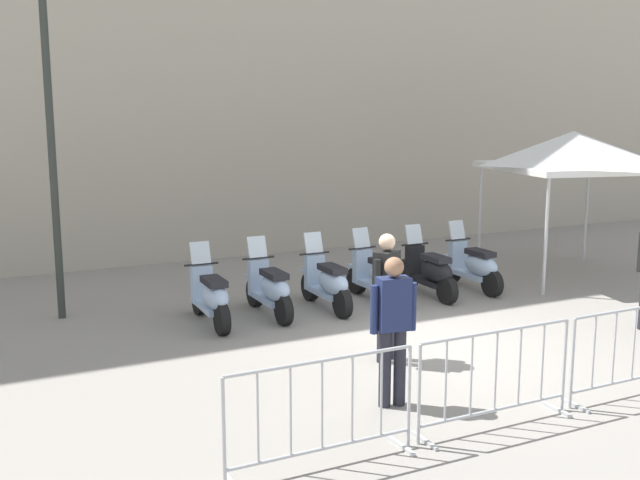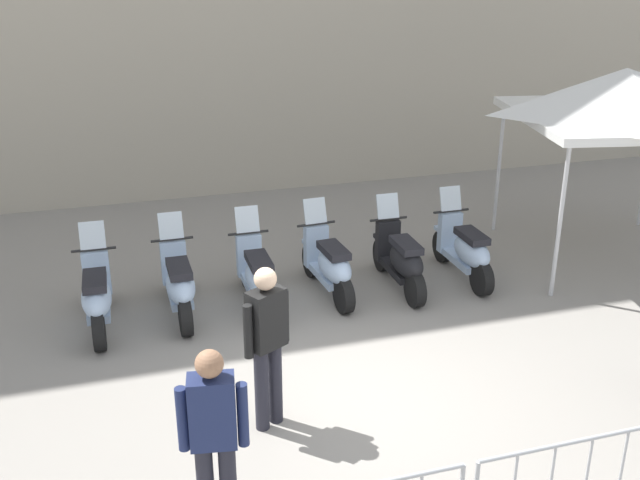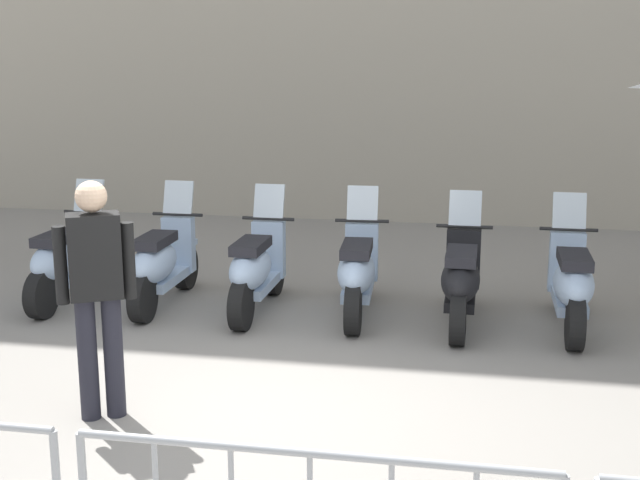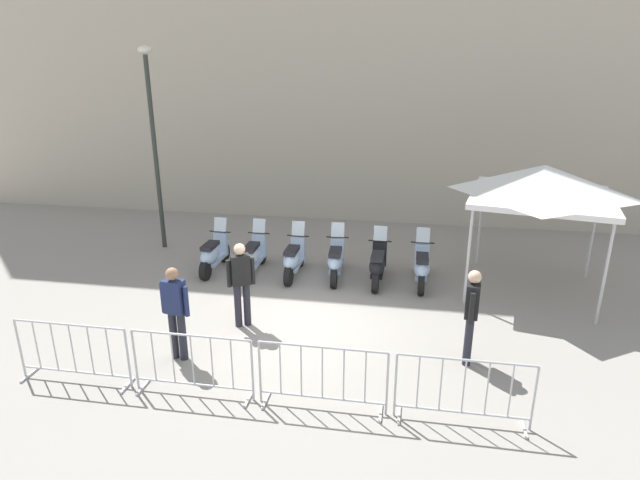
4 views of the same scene
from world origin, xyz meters
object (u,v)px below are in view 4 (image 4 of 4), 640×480
at_px(officer_near_row_end, 241,280).
at_px(officer_mid_plaza, 175,308).
at_px(motorcycle_3, 336,261).
at_px(motorcycle_4, 378,265).
at_px(barrier_segment_2, 322,378).
at_px(barrier_segment_0, 73,354).
at_px(motorcycle_1, 254,256).
at_px(barrier_segment_3, 463,392).
at_px(officer_by_barriers, 471,311).
at_px(motorcycle_0, 213,254).
at_px(canopy_tent, 543,183).
at_px(street_lamp, 153,130).
at_px(motorcycle_2, 294,259).
at_px(barrier_segment_1, 193,365).
at_px(motorcycle_5, 422,267).

bearing_deg(officer_near_row_end, officer_mid_plaza, -106.94).
distance_m(motorcycle_3, officer_near_row_end, 3.10).
bearing_deg(motorcycle_3, officer_near_row_end, -107.30).
xyz_separation_m(motorcycle_4, barrier_segment_2, (0.49, -4.89, 0.07)).
xyz_separation_m(barrier_segment_0, officer_mid_plaza, (1.15, 1.22, 0.46)).
height_order(motorcycle_1, motorcycle_3, same).
bearing_deg(officer_near_row_end, barrier_segment_3, -18.26).
distance_m(motorcycle_1, motorcycle_4, 3.06).
bearing_deg(officer_by_barriers, motorcycle_0, 162.82).
height_order(motorcycle_0, officer_near_row_end, officer_near_row_end).
xyz_separation_m(motorcycle_3, officer_mid_plaza, (-1.36, -4.40, 0.53)).
relative_size(officer_by_barriers, canopy_tent, 0.59).
xyz_separation_m(officer_near_row_end, officer_by_barriers, (4.31, 0.25, 0.00)).
relative_size(motorcycle_0, barrier_segment_0, 0.89).
bearing_deg(barrier_segment_2, motorcycle_4, 95.78).
bearing_deg(canopy_tent, barrier_segment_0, -136.06).
distance_m(barrier_segment_2, barrier_segment_3, 2.05).
relative_size(motorcycle_1, officer_near_row_end, 0.99).
height_order(barrier_segment_2, canopy_tent, canopy_tent).
height_order(motorcycle_0, officer_mid_plaza, officer_mid_plaza).
xyz_separation_m(motorcycle_3, street_lamp, (-5.29, 0.35, 2.82)).
bearing_deg(motorcycle_4, barrier_segment_3, -60.79).
height_order(barrier_segment_2, street_lamp, street_lamp).
xyz_separation_m(street_lamp, officer_mid_plaza, (3.93, -4.76, -2.30)).
height_order(officer_near_row_end, officer_by_barriers, same).
relative_size(motorcycle_2, officer_by_barriers, 0.99).
relative_size(motorcycle_0, canopy_tent, 0.59).
height_order(barrier_segment_1, barrier_segment_3, same).
distance_m(motorcycle_1, motorcycle_3, 2.04).
bearing_deg(officer_by_barriers, barrier_segment_3, -86.15).
distance_m(motorcycle_2, street_lamp, 5.18).
relative_size(motorcycle_0, street_lamp, 0.32).
xyz_separation_m(motorcycle_1, barrier_segment_1, (1.50, -4.78, 0.07)).
distance_m(barrier_segment_3, street_lamp, 10.37).
height_order(barrier_segment_2, officer_by_barriers, officer_by_barriers).
relative_size(motorcycle_3, motorcycle_4, 0.99).
height_order(motorcycle_4, barrier_segment_0, motorcycle_4).
xyz_separation_m(motorcycle_1, barrier_segment_3, (5.52, -3.96, 0.07)).
relative_size(motorcycle_5, officer_mid_plaza, 0.99).
height_order(motorcycle_0, barrier_segment_2, motorcycle_0).
xyz_separation_m(motorcycle_3, officer_near_row_end, (-0.91, -2.92, 0.53)).
relative_size(motorcycle_3, officer_by_barriers, 0.98).
height_order(motorcycle_1, officer_near_row_end, officer_near_row_end).
distance_m(motorcycle_3, motorcycle_4, 1.02).
relative_size(barrier_segment_1, officer_near_row_end, 1.11).
height_order(barrier_segment_1, officer_mid_plaza, officer_mid_plaza).
xyz_separation_m(motorcycle_2, barrier_segment_2, (2.50, -4.52, 0.07)).
distance_m(motorcycle_2, barrier_segment_3, 6.10).
height_order(barrier_segment_3, officer_near_row_end, officer_near_row_end).
relative_size(motorcycle_2, barrier_segment_2, 0.89).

